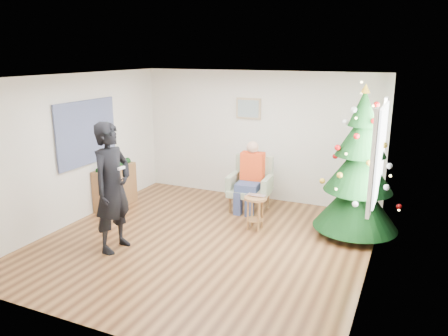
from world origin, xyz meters
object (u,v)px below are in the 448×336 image
at_px(stool, 255,213).
at_px(armchair, 251,191).
at_px(console, 115,187).
at_px(christmas_tree, 359,169).
at_px(standing_man, 112,187).

relative_size(stool, armchair, 0.57).
distance_m(stool, console, 2.89).
xyz_separation_m(stool, armchair, (-0.42, 0.88, 0.08)).
bearing_deg(christmas_tree, armchair, 168.64).
bearing_deg(standing_man, stool, -43.86).
bearing_deg(armchair, christmas_tree, -15.64).
bearing_deg(console, standing_man, -52.08).
bearing_deg(armchair, stool, -68.77).
bearing_deg(stool, standing_man, -136.57).
height_order(christmas_tree, standing_man, christmas_tree).
height_order(armchair, console, armchair).
height_order(stool, console, console).
xyz_separation_m(christmas_tree, armchair, (-2.01, 0.40, -0.74)).
height_order(armchair, standing_man, standing_man).
relative_size(christmas_tree, armchair, 2.44).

